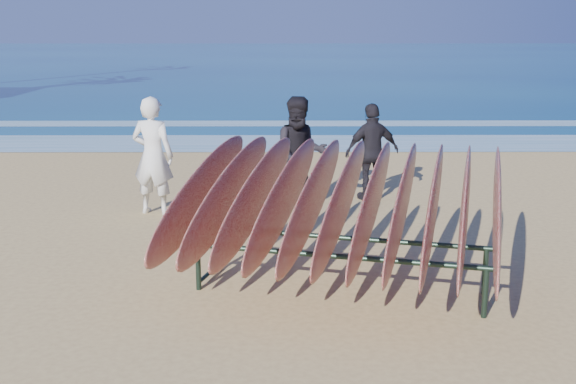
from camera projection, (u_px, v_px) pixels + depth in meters
name	position (u px, v px, depth m)	size (l,w,h in m)	color
ground	(288.00, 298.00, 7.49)	(120.00, 120.00, 0.00)	tan
ocean	(285.00, 58.00, 61.05)	(160.00, 160.00, 0.00)	navy
foam_near	(286.00, 143.00, 17.22)	(160.00, 160.00, 0.00)	white
foam_far	(286.00, 123.00, 20.63)	(160.00, 160.00, 0.00)	white
surfboard_rack	(342.00, 203.00, 7.46)	(3.86, 3.76, 1.64)	black
person_white	(153.00, 156.00, 10.67)	(0.64, 0.42, 1.76)	silver
person_dark_a	(300.00, 154.00, 10.87)	(0.84, 0.66, 1.73)	black
person_dark_b	(372.00, 152.00, 11.55)	(0.91, 0.38, 1.56)	black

